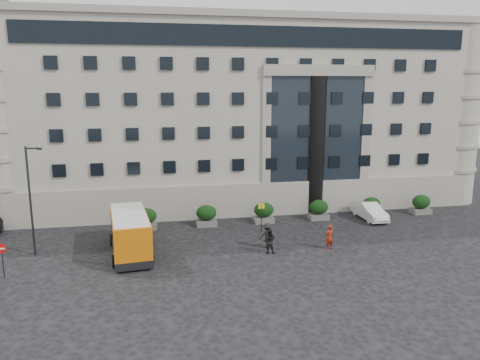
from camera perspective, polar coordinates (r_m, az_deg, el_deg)
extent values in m
plane|color=black|center=(34.14, -4.52, -9.47)|extent=(120.00, 120.00, 0.00)
cube|color=#9C9789|center=(54.60, -1.01, 8.18)|extent=(44.00, 24.00, 18.00)
cylinder|color=black|center=(45.10, 9.17, 4.12)|extent=(1.80, 1.80, 13.00)
cube|color=#51514F|center=(41.27, -11.32, -5.54)|extent=(1.80, 1.20, 0.50)
ellipsoid|color=black|center=(41.01, -11.37, -4.32)|extent=(1.80, 1.26, 1.34)
cube|color=#51514F|center=(41.52, -4.10, -5.23)|extent=(1.80, 1.20, 0.50)
ellipsoid|color=black|center=(41.27, -4.12, -4.01)|extent=(1.80, 1.26, 1.34)
cube|color=#51514F|center=(42.42, 2.91, -4.85)|extent=(1.80, 1.20, 0.50)
ellipsoid|color=black|center=(42.17, 2.92, -3.65)|extent=(1.80, 1.26, 1.34)
cube|color=#51514F|center=(43.92, 9.53, -4.43)|extent=(1.80, 1.20, 0.50)
ellipsoid|color=black|center=(43.68, 9.57, -3.27)|extent=(1.80, 1.26, 1.34)
cube|color=#51514F|center=(45.96, 15.63, -3.98)|extent=(1.80, 1.20, 0.50)
ellipsoid|color=black|center=(45.73, 15.69, -2.87)|extent=(1.80, 1.26, 1.34)
cube|color=#51514F|center=(48.48, 21.15, -3.54)|extent=(1.80, 1.20, 0.50)
ellipsoid|color=black|center=(48.26, 21.23, -2.48)|extent=(1.80, 1.26, 1.34)
cylinder|color=#262628|center=(36.66, -24.18, -2.45)|extent=(0.16, 0.16, 8.00)
cylinder|color=#262628|center=(35.88, -23.99, 3.55)|extent=(0.90, 0.12, 0.12)
cube|color=black|center=(35.79, -23.28, 3.51)|extent=(0.35, 0.18, 0.14)
cylinder|color=#262628|center=(39.32, 2.62, -4.66)|extent=(0.08, 0.08, 2.50)
cube|color=yellow|center=(39.04, 2.64, -3.18)|extent=(0.50, 0.06, 0.45)
cylinder|color=#262628|center=(34.01, -26.94, -8.86)|extent=(0.08, 0.08, 2.20)
cylinder|color=red|center=(33.67, -27.10, -7.45)|extent=(0.64, 0.05, 0.64)
cube|color=white|center=(33.64, -27.12, -7.47)|extent=(0.45, 0.04, 0.10)
cube|color=#CB6309|center=(35.14, -13.28, -6.05)|extent=(3.24, 7.51, 2.47)
cube|color=black|center=(35.56, -13.18, -8.10)|extent=(3.28, 7.56, 0.55)
cube|color=black|center=(35.07, -13.30, -5.67)|extent=(3.13, 5.92, 1.09)
cube|color=silver|center=(34.81, -13.37, -4.19)|extent=(3.08, 7.14, 0.18)
cylinder|color=black|center=(33.33, -15.08, -9.56)|extent=(0.37, 0.92, 0.90)
cylinder|color=black|center=(33.46, -10.74, -9.27)|extent=(0.37, 0.92, 0.90)
cylinder|color=black|center=(37.73, -15.34, -7.06)|extent=(0.37, 0.92, 0.90)
cylinder|color=black|center=(37.85, -11.53, -6.81)|extent=(0.37, 0.92, 0.90)
cube|color=maroon|center=(53.79, -26.15, -0.88)|extent=(3.39, 4.50, 2.81)
cube|color=maroon|center=(51.03, -26.24, -2.03)|extent=(2.80, 2.28, 1.91)
cube|color=black|center=(50.18, -26.32, -1.79)|extent=(2.11, 0.58, 0.90)
cylinder|color=black|center=(51.26, -24.78, -2.78)|extent=(0.49, 0.98, 0.94)
cylinder|color=black|center=(54.87, -24.72, -1.88)|extent=(0.49, 0.98, 0.94)
imported|color=black|center=(49.10, -26.70, -3.18)|extent=(3.27, 5.90, 1.56)
imported|color=silver|center=(44.90, 15.50, -3.65)|extent=(1.79, 4.72, 1.54)
imported|color=maroon|center=(36.15, 10.83, -6.84)|extent=(0.80, 0.64, 1.90)
imported|color=black|center=(34.79, 3.56, -7.45)|extent=(1.03, 0.89, 1.82)
imported|color=black|center=(35.88, 3.37, -6.76)|extent=(1.25, 0.72, 1.93)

